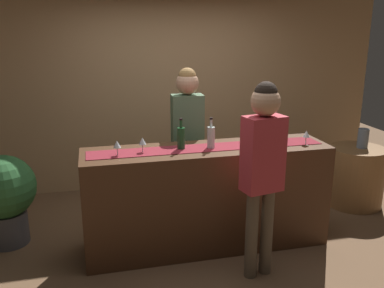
{
  "coord_description": "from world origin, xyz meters",
  "views": [
    {
      "loc": [
        -1.07,
        -3.75,
        2.19
      ],
      "look_at": [
        -0.16,
        0.0,
        1.09
      ],
      "focal_mm": 39.21,
      "sensor_mm": 36.0,
      "label": 1
    }
  ],
  "objects_px": {
    "wine_bottle_green": "(181,138)",
    "customer_sipping": "(263,160)",
    "bartender": "(187,129)",
    "potted_plant_tall": "(4,194)",
    "round_side_table": "(356,176)",
    "wine_glass_mid_counter": "(142,141)",
    "wine_bottle_clear": "(211,137)",
    "wine_glass_far_end": "(306,134)",
    "wine_glass_near_customer": "(117,145)",
    "wine_bottle_amber": "(279,133)",
    "vase_on_side_table": "(363,138)"
  },
  "relations": [
    {
      "from": "wine_glass_far_end",
      "to": "customer_sipping",
      "type": "height_order",
      "value": "customer_sipping"
    },
    {
      "from": "wine_glass_far_end",
      "to": "potted_plant_tall",
      "type": "distance_m",
      "value": 3.09
    },
    {
      "from": "wine_glass_near_customer",
      "to": "potted_plant_tall",
      "type": "xyz_separation_m",
      "value": [
        -1.12,
        0.57,
        -0.6
      ]
    },
    {
      "from": "wine_bottle_green",
      "to": "potted_plant_tall",
      "type": "height_order",
      "value": "wine_bottle_green"
    },
    {
      "from": "wine_bottle_clear",
      "to": "customer_sipping",
      "type": "distance_m",
      "value": 0.67
    },
    {
      "from": "wine_glass_near_customer",
      "to": "wine_bottle_clear",
      "type": "bearing_deg",
      "value": 2.43
    },
    {
      "from": "round_side_table",
      "to": "wine_glass_near_customer",
      "type": "bearing_deg",
      "value": -168.41
    },
    {
      "from": "bartender",
      "to": "wine_bottle_green",
      "type": "bearing_deg",
      "value": 73.85
    },
    {
      "from": "customer_sipping",
      "to": "wine_glass_mid_counter",
      "type": "bearing_deg",
      "value": 134.98
    },
    {
      "from": "wine_glass_near_customer",
      "to": "bartender",
      "type": "relative_size",
      "value": 0.08
    },
    {
      "from": "wine_bottle_green",
      "to": "wine_bottle_clear",
      "type": "xyz_separation_m",
      "value": [
        0.29,
        -0.04,
        0.0
      ]
    },
    {
      "from": "vase_on_side_table",
      "to": "potted_plant_tall",
      "type": "xyz_separation_m",
      "value": [
        -4.12,
        -0.03,
        -0.31
      ]
    },
    {
      "from": "wine_bottle_amber",
      "to": "potted_plant_tall",
      "type": "distance_m",
      "value": 2.84
    },
    {
      "from": "wine_glass_mid_counter",
      "to": "bartender",
      "type": "bearing_deg",
      "value": 45.79
    },
    {
      "from": "wine_glass_far_end",
      "to": "wine_bottle_amber",
      "type": "bearing_deg",
      "value": 161.53
    },
    {
      "from": "wine_bottle_clear",
      "to": "customer_sipping",
      "type": "height_order",
      "value": "customer_sipping"
    },
    {
      "from": "wine_bottle_green",
      "to": "round_side_table",
      "type": "bearing_deg",
      "value": 12.73
    },
    {
      "from": "wine_glass_mid_counter",
      "to": "potted_plant_tall",
      "type": "relative_size",
      "value": 0.15
    },
    {
      "from": "bartender",
      "to": "round_side_table",
      "type": "relative_size",
      "value": 2.38
    },
    {
      "from": "wine_bottle_clear",
      "to": "wine_glass_near_customer",
      "type": "xyz_separation_m",
      "value": [
        -0.9,
        -0.04,
        -0.01
      ]
    },
    {
      "from": "wine_bottle_green",
      "to": "wine_glass_mid_counter",
      "type": "bearing_deg",
      "value": -176.5
    },
    {
      "from": "wine_bottle_green",
      "to": "vase_on_side_table",
      "type": "distance_m",
      "value": 2.46
    },
    {
      "from": "wine_bottle_clear",
      "to": "round_side_table",
      "type": "bearing_deg",
      "value": 15.42
    },
    {
      "from": "wine_glass_near_customer",
      "to": "wine_glass_mid_counter",
      "type": "bearing_deg",
      "value": 12.69
    },
    {
      "from": "customer_sipping",
      "to": "round_side_table",
      "type": "distance_m",
      "value": 2.25
    },
    {
      "from": "wine_glass_mid_counter",
      "to": "round_side_table",
      "type": "relative_size",
      "value": 0.19
    },
    {
      "from": "wine_bottle_clear",
      "to": "potted_plant_tall",
      "type": "distance_m",
      "value": 2.17
    },
    {
      "from": "bartender",
      "to": "round_side_table",
      "type": "distance_m",
      "value": 2.27
    },
    {
      "from": "wine_glass_mid_counter",
      "to": "wine_glass_far_end",
      "type": "height_order",
      "value": "same"
    },
    {
      "from": "customer_sipping",
      "to": "round_side_table",
      "type": "relative_size",
      "value": 2.37
    },
    {
      "from": "bartender",
      "to": "potted_plant_tall",
      "type": "height_order",
      "value": "bartender"
    },
    {
      "from": "wine_glass_near_customer",
      "to": "bartender",
      "type": "xyz_separation_m",
      "value": [
        0.8,
        0.63,
        -0.05
      ]
    },
    {
      "from": "customer_sipping",
      "to": "wine_glass_far_end",
      "type": "bearing_deg",
      "value": 25.54
    },
    {
      "from": "wine_glass_far_end",
      "to": "round_side_table",
      "type": "distance_m",
      "value": 1.51
    },
    {
      "from": "wine_bottle_green",
      "to": "bartender",
      "type": "xyz_separation_m",
      "value": [
        0.19,
        0.56,
        -0.06
      ]
    },
    {
      "from": "wine_bottle_amber",
      "to": "customer_sipping",
      "type": "distance_m",
      "value": 0.73
    },
    {
      "from": "wine_bottle_green",
      "to": "vase_on_side_table",
      "type": "bearing_deg",
      "value": 12.48
    },
    {
      "from": "wine_glass_mid_counter",
      "to": "wine_glass_near_customer",
      "type": "bearing_deg",
      "value": -167.31
    },
    {
      "from": "bartender",
      "to": "potted_plant_tall",
      "type": "distance_m",
      "value": 2.0
    },
    {
      "from": "wine_bottle_green",
      "to": "customer_sipping",
      "type": "height_order",
      "value": "customer_sipping"
    },
    {
      "from": "wine_bottle_amber",
      "to": "wine_glass_far_end",
      "type": "distance_m",
      "value": 0.26
    },
    {
      "from": "wine_bottle_amber",
      "to": "wine_glass_mid_counter",
      "type": "height_order",
      "value": "wine_bottle_amber"
    },
    {
      "from": "wine_glass_mid_counter",
      "to": "round_side_table",
      "type": "distance_m",
      "value": 2.88
    },
    {
      "from": "round_side_table",
      "to": "wine_bottle_amber",
      "type": "bearing_deg",
      "value": -156.54
    },
    {
      "from": "bartender",
      "to": "wine_bottle_amber",
      "type": "bearing_deg",
      "value": 145.18
    },
    {
      "from": "customer_sipping",
      "to": "vase_on_side_table",
      "type": "bearing_deg",
      "value": 21.48
    },
    {
      "from": "wine_glass_near_customer",
      "to": "wine_glass_far_end",
      "type": "height_order",
      "value": "same"
    },
    {
      "from": "bartender",
      "to": "round_side_table",
      "type": "height_order",
      "value": "bartender"
    },
    {
      "from": "wine_glass_near_customer",
      "to": "customer_sipping",
      "type": "distance_m",
      "value": 1.31
    },
    {
      "from": "wine_glass_mid_counter",
      "to": "vase_on_side_table",
      "type": "bearing_deg",
      "value": 11.29
    }
  ]
}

